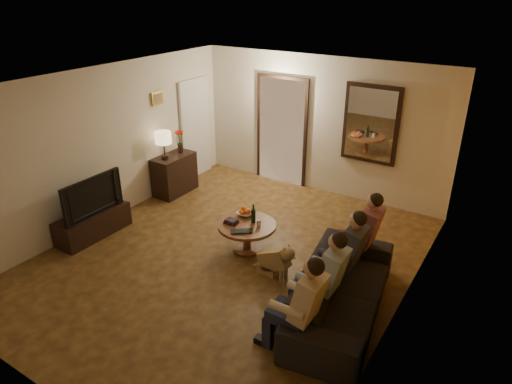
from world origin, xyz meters
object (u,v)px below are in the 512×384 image
Objects in this scene: coffee_table at (247,237)px; laptop at (242,233)px; table_lamp at (164,145)px; wine_bottle at (253,213)px; dog at (274,258)px; person_c at (346,259)px; person_b at (326,283)px; person_a at (302,311)px; sofa at (342,290)px; bowl at (245,214)px; person_d at (363,238)px; tv at (88,195)px; tv_stand at (93,224)px; dresser at (175,174)px.

coffee_table is 2.70× the size of laptop.
wine_bottle is (2.41, -0.69, -0.43)m from table_lamp.
wine_bottle is at bearing 148.20° from dog.
person_c is at bearing -13.69° from wine_bottle.
person_a is at bearing -90.00° from person_b.
sofa is 8.96× the size of bowl.
person_c is at bearing -38.95° from laptop.
person_a is 3.65× the size of laptop.
dog is at bearing -146.92° from person_d.
dog is 0.78m from coffee_table.
sofa is at bearing -8.35° from dog.
person_a is at bearing -90.00° from person_c.
person_a is 3.87× the size of wine_bottle.
tv is 2.64m from wine_bottle.
person_b is 1.73m from laptop.
tv reaches higher than wine_bottle.
person_b is 1.93m from wine_bottle.
coffee_table is 0.40m from wine_bottle.
person_a is at bearing -44.56° from dog.
coffee_table is (-1.80, 0.60, -0.11)m from sofa.
person_b is (4.06, 0.07, 0.40)m from tv_stand.
sofa is 0.94m from person_a.
sofa is at bearing 71.57° from person_b.
person_c is 4.63× the size of bowl.
laptop is (2.46, 0.69, 0.26)m from tv_stand.
tv is 0.91× the size of person_a.
table_lamp is 4.69m from person_a.
table_lamp is at bearing 0.00° from tv.
table_lamp reaches higher than person_c.
coffee_table is at bearing -67.63° from tv.
person_a is 1.00× the size of person_b.
person_d is at bearing 17.34° from tv_stand.
bowl is at bearing -177.65° from person_d.
tv reaches higher than tv_stand.
tv is at bearing -156.03° from wine_bottle.
sofa is at bearing 5.06° from tv_stand.
table_lamp reaches higher than bowl.
bowl is 0.57m from laptop.
wine_bottle is at bearing -20.69° from dresser.
laptop is (0.28, -0.50, -0.02)m from bowl.
person_d is (-0.10, 0.90, 0.26)m from sofa.
sofa is 1.94× the size of person_d.
person_c reaches higher than laptop.
laptop is (0.10, -0.28, 0.24)m from coffee_table.
laptop is at bearing 69.75° from sofa.
table_lamp is 2.08× the size of bowl.
person_d is at bearing -9.95° from dresser.
sofa is 1.91m from wine_bottle.
person_c is at bearing -80.66° from tv.
coffee_table is (2.36, 0.97, -0.50)m from tv.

